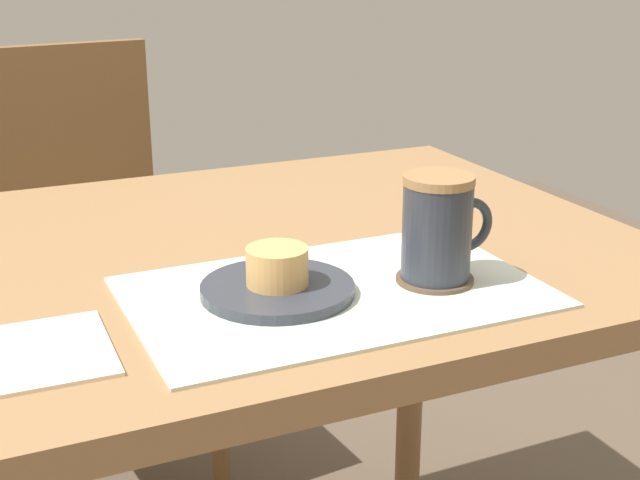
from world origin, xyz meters
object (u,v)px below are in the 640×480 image
(coffee_mug, at_px, (439,227))
(wooden_chair, at_px, (83,250))
(pastry_plate, at_px, (278,289))
(pastry, at_px, (277,266))
(dining_table, at_px, (242,309))

(coffee_mug, bearing_deg, wooden_chair, 104.33)
(pastry_plate, relative_size, pastry, 2.48)
(wooden_chair, bearing_deg, pastry, 88.36)
(pastry, height_order, coffee_mug, coffee_mug)
(pastry_plate, distance_m, pastry, 0.03)
(dining_table, bearing_deg, pastry, -95.98)
(pastry, relative_size, coffee_mug, 0.57)
(dining_table, xyz_separation_m, coffee_mug, (0.16, -0.21, 0.15))
(wooden_chair, xyz_separation_m, pastry, (0.07, -0.92, 0.27))
(pastry_plate, xyz_separation_m, coffee_mug, (0.18, -0.04, 0.06))
(dining_table, relative_size, pastry_plate, 6.07)
(pastry_plate, distance_m, coffee_mug, 0.19)
(wooden_chair, distance_m, pastry, 0.96)
(pastry_plate, height_order, coffee_mug, coffee_mug)
(wooden_chair, relative_size, coffee_mug, 7.41)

